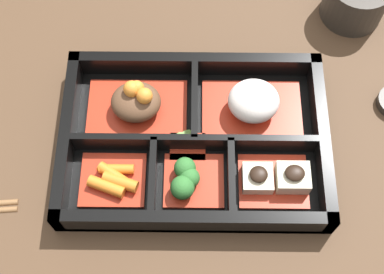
# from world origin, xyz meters

# --- Properties ---
(ground_plane) EXTENTS (3.00, 3.00, 0.00)m
(ground_plane) POSITION_xyz_m (0.00, 0.00, 0.00)
(ground_plane) COLOR #4C3523
(bento_base) EXTENTS (0.33, 0.23, 0.01)m
(bento_base) POSITION_xyz_m (0.00, 0.00, 0.01)
(bento_base) COLOR black
(bento_base) RESTS_ON ground_plane
(bento_rim) EXTENTS (0.33, 0.23, 0.04)m
(bento_rim) POSITION_xyz_m (-0.00, -0.00, 0.02)
(bento_rim) COLOR black
(bento_rim) RESTS_ON ground_plane
(bowl_stew) EXTENTS (0.13, 0.09, 0.05)m
(bowl_stew) POSITION_xyz_m (-0.07, 0.05, 0.03)
(bowl_stew) COLOR #B22D19
(bowl_stew) RESTS_ON bento_base
(bowl_rice) EXTENTS (0.13, 0.09, 0.05)m
(bowl_rice) POSITION_xyz_m (0.07, 0.04, 0.03)
(bowl_rice) COLOR #B22D19
(bowl_rice) RESTS_ON bento_base
(bowl_carrots) EXTENTS (0.08, 0.07, 0.02)m
(bowl_carrots) POSITION_xyz_m (-0.10, -0.05, 0.02)
(bowl_carrots) COLOR #B22D19
(bowl_carrots) RESTS_ON bento_base
(bowl_greens) EXTENTS (0.07, 0.07, 0.03)m
(bowl_greens) POSITION_xyz_m (-0.01, -0.06, 0.02)
(bowl_greens) COLOR #B22D19
(bowl_greens) RESTS_ON bento_base
(bowl_tofu) EXTENTS (0.08, 0.07, 0.03)m
(bowl_tofu) POSITION_xyz_m (0.10, -0.05, 0.02)
(bowl_tofu) COLOR #B22D19
(bowl_tofu) RESTS_ON bento_base
(bowl_pickles) EXTENTS (0.04, 0.04, 0.01)m
(bowl_pickles) POSITION_xyz_m (-0.01, -0.01, 0.01)
(bowl_pickles) COLOR #B22D19
(bowl_pickles) RESTS_ON bento_base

